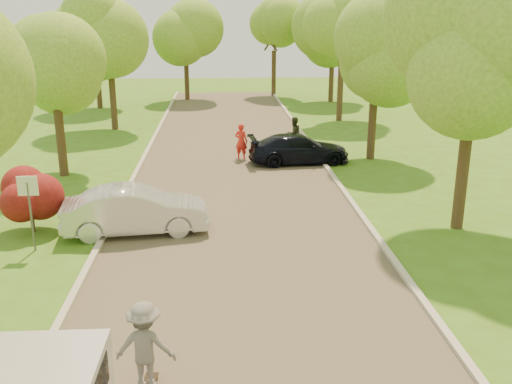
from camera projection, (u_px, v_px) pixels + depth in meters
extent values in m
plane|color=#426518|center=(248.00, 314.00, 12.63)|extent=(100.00, 100.00, 0.00)
cube|color=#4C4438|center=(236.00, 202.00, 20.25)|extent=(8.00, 60.00, 0.01)
cube|color=#B2AD9E|center=(121.00, 203.00, 19.98)|extent=(0.18, 60.00, 0.12)
cube|color=#B2AD9E|center=(349.00, 198.00, 20.49)|extent=(0.18, 60.00, 0.12)
cylinder|color=#59595E|center=(31.00, 217.00, 15.78)|extent=(0.06, 0.06, 2.00)
cube|color=white|center=(27.00, 186.00, 15.52)|extent=(0.55, 0.04, 0.55)
cylinder|color=#382619|center=(32.00, 221.00, 17.37)|extent=(0.12, 0.12, 0.70)
sphere|color=#590F0F|center=(29.00, 197.00, 17.15)|extent=(1.70, 1.70, 1.70)
cylinder|color=#382619|center=(61.00, 138.00, 23.16)|extent=(0.36, 0.36, 3.15)
sphere|color=#588323|center=(53.00, 67.00, 22.32)|extent=(4.20, 4.20, 4.20)
sphere|color=#588323|center=(68.00, 50.00, 22.17)|extent=(3.15, 3.15, 3.15)
cylinder|color=#382619|center=(113.00, 96.00, 32.61)|extent=(0.36, 0.36, 3.83)
sphere|color=#588323|center=(108.00, 36.00, 31.62)|extent=(4.80, 4.80, 4.80)
sphere|color=#588323|center=(121.00, 22.00, 31.45)|extent=(3.60, 3.60, 3.60)
cylinder|color=#382619|center=(463.00, 168.00, 17.25)|extent=(0.36, 0.36, 3.83)
sphere|color=#588323|center=(476.00, 53.00, 16.24)|extent=(5.00, 5.00, 5.00)
sphere|color=#588323|center=(505.00, 25.00, 16.06)|extent=(3.75, 3.75, 3.75)
cylinder|color=#382619|center=(372.00, 122.00, 25.87)|extent=(0.36, 0.36, 3.38)
sphere|color=#588323|center=(376.00, 55.00, 24.98)|extent=(4.40, 4.40, 4.40)
sphere|color=#588323|center=(392.00, 39.00, 24.82)|extent=(3.30, 3.30, 3.30)
cylinder|color=#382619|center=(340.00, 88.00, 35.33)|extent=(0.36, 0.36, 4.05)
sphere|color=#588323|center=(343.00, 28.00, 34.27)|extent=(5.20, 5.20, 5.20)
sphere|color=#588323|center=(356.00, 14.00, 34.09)|extent=(3.90, 3.90, 3.90)
cylinder|color=#382619|center=(98.00, 83.00, 40.12)|extent=(0.36, 0.36, 3.60)
sphere|color=#588323|center=(94.00, 34.00, 39.14)|extent=(5.00, 5.00, 5.00)
sphere|color=#588323|center=(104.00, 23.00, 38.96)|extent=(3.75, 3.75, 3.75)
cylinder|color=#382619|center=(331.00, 76.00, 43.05)|extent=(0.36, 0.36, 3.83)
sphere|color=#588323|center=(333.00, 30.00, 42.04)|extent=(5.00, 5.00, 5.00)
sphere|color=#588323|center=(344.00, 19.00, 41.86)|extent=(3.75, 3.75, 3.75)
cylinder|color=#382619|center=(187.00, 78.00, 44.34)|extent=(0.36, 0.36, 3.38)
sphere|color=#588323|center=(185.00, 36.00, 43.41)|extent=(4.80, 4.80, 4.80)
sphere|color=#588323|center=(194.00, 26.00, 43.24)|extent=(3.60, 3.60, 3.60)
cylinder|color=#382619|center=(274.00, 73.00, 46.65)|extent=(0.36, 0.36, 3.60)
sphere|color=#588323|center=(274.00, 31.00, 45.67)|extent=(5.00, 5.00, 5.00)
sphere|color=#588323|center=(284.00, 22.00, 45.49)|extent=(3.75, 3.75, 3.75)
imported|color=silver|center=(136.00, 211.00, 17.17)|extent=(4.47, 1.98, 1.43)
imported|color=black|center=(299.00, 149.00, 25.38)|extent=(4.61, 2.20, 1.30)
cylinder|color=#BFCC4C|center=(155.00, 379.00, 10.32)|extent=(0.03, 0.07, 0.06)
cylinder|color=#BFCC4C|center=(147.00, 379.00, 10.32)|extent=(0.03, 0.07, 0.06)
imported|color=slate|center=(145.00, 346.00, 9.78)|extent=(1.10, 0.70, 1.62)
imported|color=red|center=(241.00, 142.00, 26.03)|extent=(0.71, 0.60, 1.65)
imported|color=#292F1C|center=(294.00, 134.00, 27.76)|extent=(0.99, 0.91, 1.64)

